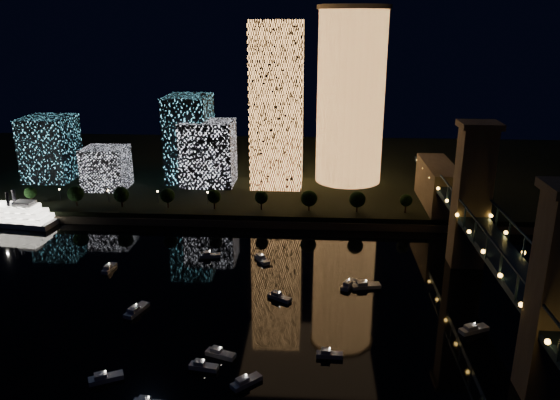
% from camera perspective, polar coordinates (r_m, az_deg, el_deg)
% --- Properties ---
extents(ground, '(520.00, 520.00, 0.00)m').
position_cam_1_polar(ground, '(152.30, -1.40, -13.93)').
color(ground, black).
rests_on(ground, ground).
extents(far_bank, '(420.00, 160.00, 5.00)m').
position_cam_1_polar(far_bank, '(299.06, 1.32, 3.05)').
color(far_bank, black).
rests_on(far_bank, ground).
extents(seawall, '(420.00, 6.00, 3.00)m').
position_cam_1_polar(seawall, '(225.19, 0.45, -2.42)').
color(seawall, '#6B5E4C').
rests_on(seawall, ground).
extents(tower_cylindrical, '(34.00, 34.00, 82.81)m').
position_cam_1_polar(tower_cylindrical, '(266.71, 7.40, 10.70)').
color(tower_cylindrical, '#FFA351').
rests_on(tower_cylindrical, far_bank).
extents(tower_rectangular, '(24.01, 24.01, 76.40)m').
position_cam_1_polar(tower_rectangular, '(258.37, -0.32, 9.86)').
color(tower_rectangular, '#FFA351').
rests_on(tower_rectangular, far_bank).
extents(midrise_blocks, '(103.67, 41.15, 41.48)m').
position_cam_1_polar(midrise_blocks, '(275.85, -13.69, 5.36)').
color(midrise_blocks, silver).
rests_on(midrise_blocks, far_bank).
extents(truss_bridge, '(13.00, 266.00, 50.00)m').
position_cam_1_polar(truss_bridge, '(156.36, 23.39, -7.87)').
color(truss_bridge, '#162C48').
rests_on(truss_bridge, ground).
extents(motorboats, '(119.68, 83.32, 2.78)m').
position_cam_1_polar(motorboats, '(160.34, -3.03, -11.82)').
color(motorboats, silver).
rests_on(motorboats, ground).
extents(esplanade_trees, '(165.22, 6.95, 8.97)m').
position_cam_1_polar(esplanade_trees, '(231.38, -6.88, 0.38)').
color(esplanade_trees, black).
rests_on(esplanade_trees, far_bank).
extents(street_lamps, '(132.70, 0.70, 5.65)m').
position_cam_1_polar(street_lamps, '(238.18, -7.57, 0.51)').
color(street_lamps, black).
rests_on(street_lamps, far_bank).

